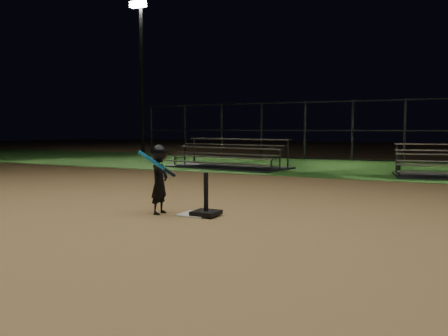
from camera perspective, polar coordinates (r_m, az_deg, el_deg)
ground at (r=6.96m, az=-3.64°, el=-5.99°), size 80.00×80.00×0.00m
grass_strip at (r=16.34m, az=14.02°, el=0.23°), size 60.00×8.00×0.01m
home_plate at (r=6.96m, az=-3.64°, el=-5.89°), size 0.45×0.45×0.02m
batting_tee at (r=6.84m, az=-2.29°, el=-5.04°), size 0.38×0.38×0.64m
child_batter at (r=7.04m, az=-8.19°, el=-1.15°), size 0.45×0.57×1.09m
bleacher_left at (r=15.15m, az=0.54°, el=0.77°), size 4.27×2.54×0.99m
backstop_fence at (r=19.23m, az=15.98°, el=4.60°), size 20.08×0.08×2.50m
light_pole_left at (r=26.19m, az=-10.48°, el=12.88°), size 0.90×0.53×8.30m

